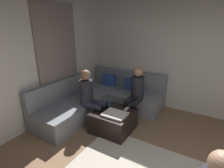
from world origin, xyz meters
TOP-DOWN VIEW (x-y plane):
  - wall_back at (0.00, 2.94)m, footprint 6.00×0.12m
  - curtain_panel at (-2.84, 1.30)m, footprint 0.06×1.10m
  - sectional_couch at (-2.08, 1.88)m, footprint 2.10×2.55m
  - ottoman at (-1.38, 1.27)m, footprint 0.76×0.76m
  - folded_blanket at (-1.28, 1.15)m, footprint 0.44×0.36m
  - coffee_mug at (-1.60, 1.45)m, footprint 0.08×0.08m
  - game_remote at (-1.20, 1.49)m, footprint 0.05×0.15m
  - person_on_couch_back at (-1.20, 1.93)m, footprint 0.30×0.60m
  - person_on_couch_side at (-1.93, 1.24)m, footprint 0.60×0.30m

SIDE VIEW (x-z plane):
  - ottoman at x=-1.38m, z-range 0.00..0.42m
  - sectional_couch at x=-2.08m, z-range -0.15..0.72m
  - game_remote at x=-1.20m, z-range 0.42..0.44m
  - folded_blanket at x=-1.28m, z-range 0.42..0.46m
  - coffee_mug at x=-1.60m, z-range 0.42..0.52m
  - person_on_couch_back at x=-1.20m, z-range 0.06..1.26m
  - person_on_couch_side at x=-1.93m, z-range 0.06..1.26m
  - curtain_panel at x=-2.84m, z-range 0.00..2.50m
  - wall_back at x=0.00m, z-range 0.00..2.70m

